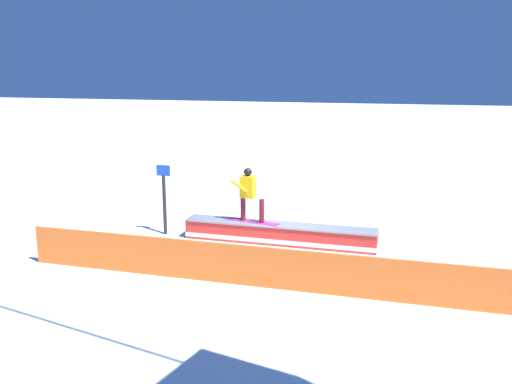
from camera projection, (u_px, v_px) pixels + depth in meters
ground_plane at (279, 243)px, 14.99m from camera, size 120.00×120.00×0.00m
grind_box at (279, 234)px, 14.93m from camera, size 5.24×0.72×0.54m
snowboarder at (249, 193)px, 14.93m from camera, size 1.60×0.56×1.48m
safety_fence at (248, 266)px, 11.99m from camera, size 10.68×0.21×0.91m
trail_marker at (164, 198)px, 15.60m from camera, size 0.40×0.10×1.99m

